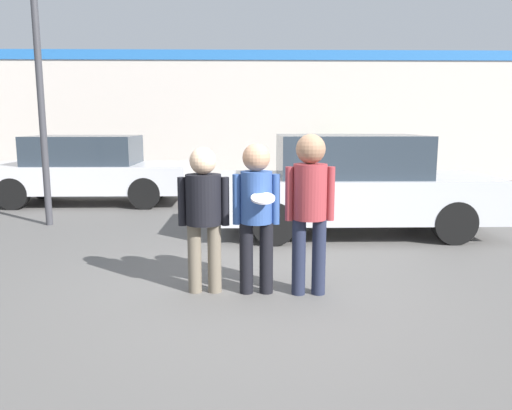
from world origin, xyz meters
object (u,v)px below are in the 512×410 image
object	(u,v)px
person_right	(310,200)
person_middle_with_frisbee	(256,206)
parked_car_near	(352,185)
street_lamp	(44,7)
person_left	(204,207)
parked_car_far	(88,170)
shrub	(335,164)

from	to	relation	value
person_right	person_middle_with_frisbee	bearing A→B (deg)	175.00
parked_car_near	street_lamp	size ratio (longest dim) A/B	0.71
person_left	parked_car_far	xyz separation A→B (m)	(-3.16, 6.20, -0.18)
street_lamp	person_left	bearing A→B (deg)	-51.31
person_left	shrub	bearing A→B (deg)	71.96
parked_car_far	street_lamp	world-z (taller)	street_lamp
parked_car_near	street_lamp	world-z (taller)	street_lamp
street_lamp	shrub	size ratio (longest dim) A/B	5.25
person_left	street_lamp	distance (m)	5.56
parked_car_far	person_left	bearing A→B (deg)	-62.96
shrub	parked_car_near	bearing A→B (deg)	-97.72
person_left	street_lamp	bearing A→B (deg)	128.69
person_left	street_lamp	xyz separation A→B (m)	(-2.98, 3.72, 2.85)
parked_car_near	shrub	size ratio (longest dim) A/B	3.75
person_left	parked_car_near	world-z (taller)	parked_car_near
person_left	parked_car_far	bearing A→B (deg)	117.04
parked_car_far	parked_car_near	bearing A→B (deg)	-30.88
person_middle_with_frisbee	street_lamp	bearing A→B (deg)	133.33
person_left	parked_car_far	distance (m)	6.96
person_middle_with_frisbee	shrub	bearing A→B (deg)	75.11
parked_car_near	parked_car_far	xyz separation A→B (m)	(-5.43, 3.24, -0.04)
person_left	shrub	size ratio (longest dim) A/B	1.34
parked_car_far	person_right	bearing A→B (deg)	-55.60
parked_car_near	shrub	bearing A→B (deg)	82.28
person_right	parked_car_far	world-z (taller)	person_right
parked_car_far	street_lamp	xyz separation A→B (m)	(0.18, -2.48, 3.03)
parked_car_near	person_left	bearing A→B (deg)	-127.42
person_right	shrub	bearing A→B (deg)	78.32
parked_car_far	shrub	bearing A→B (deg)	29.40
person_middle_with_frisbee	shrub	distance (m)	10.17
person_middle_with_frisbee	shrub	world-z (taller)	person_middle_with_frisbee
street_lamp	parked_car_far	bearing A→B (deg)	94.23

